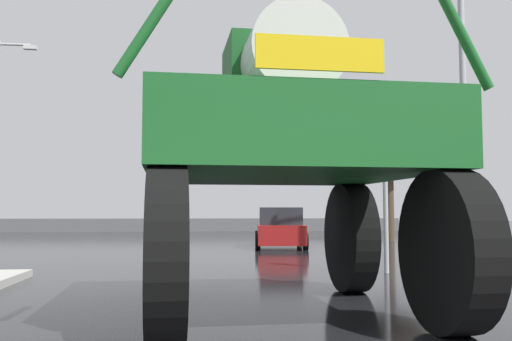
{
  "coord_description": "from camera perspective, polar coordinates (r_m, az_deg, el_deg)",
  "views": [
    {
      "loc": [
        -0.47,
        -2.55,
        1.36
      ],
      "look_at": [
        0.58,
        6.6,
        2.03
      ],
      "focal_mm": 39.97,
      "sensor_mm": 36.0,
      "label": 1
    }
  ],
  "objects": [
    {
      "name": "roadside_barrier",
      "position": [
        39.89,
        -5.91,
        -5.44
      ],
      "size": [
        28.97,
        0.24,
        0.9
      ],
      "primitive_type": "cube",
      "color": "#59595B",
      "rests_on": "ground"
    },
    {
      "name": "ground_plane",
      "position": [
        20.6,
        -5.29,
        -7.92
      ],
      "size": [
        120.0,
        120.0,
        0.0
      ],
      "primitive_type": "plane",
      "color": "black"
    },
    {
      "name": "bare_tree_right",
      "position": [
        27.4,
        13.11,
        2.86
      ],
      "size": [
        3.6,
        3.6,
        6.23
      ],
      "color": "#473828",
      "rests_on": "ground"
    },
    {
      "name": "sedan_ahead",
      "position": [
        21.77,
        2.42,
        -5.85
      ],
      "size": [
        2.23,
        4.26,
        1.52
      ],
      "rotation": [
        0.0,
        0.0,
        1.46
      ],
      "color": "maroon",
      "rests_on": "ground"
    },
    {
      "name": "oversize_sprayer",
      "position": [
        7.89,
        2.51,
        1.57
      ],
      "size": [
        4.21,
        5.41,
        4.32
      ],
      "rotation": [
        0.0,
        0.0,
        1.61
      ],
      "color": "black",
      "rests_on": "ground"
    },
    {
      "name": "streetlight_near_right",
      "position": [
        17.49,
        20.42,
        8.52
      ],
      "size": [
        2.07,
        0.24,
        9.27
      ],
      "color": "#A8AAAF",
      "rests_on": "ground"
    },
    {
      "name": "traffic_signal_near_right",
      "position": [
        13.33,
        12.52,
        2.22
      ],
      "size": [
        0.24,
        0.54,
        3.86
      ],
      "color": "#A8AAAF",
      "rests_on": "ground"
    }
  ]
}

